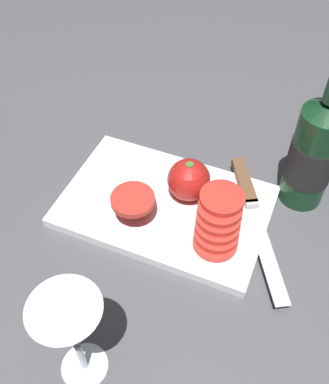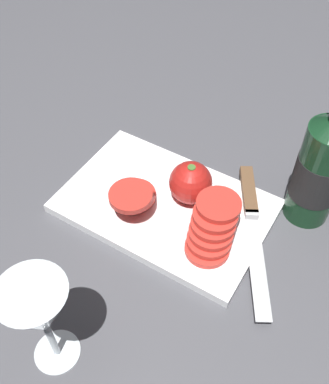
{
  "view_description": "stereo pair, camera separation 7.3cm",
  "coord_description": "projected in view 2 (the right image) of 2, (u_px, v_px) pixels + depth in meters",
  "views": [
    {
      "loc": [
        -0.12,
        0.44,
        0.6
      ],
      "look_at": [
        0.07,
        0.0,
        0.05
      ],
      "focal_mm": 42.0,
      "sensor_mm": 36.0,
      "label": 1
    },
    {
      "loc": [
        -0.18,
        0.41,
        0.6
      ],
      "look_at": [
        0.07,
        0.0,
        0.05
      ],
      "focal_mm": 42.0,
      "sensor_mm": 36.0,
      "label": 2
    }
  ],
  "objects": [
    {
      "name": "ground_plane",
      "position": [
        200.0,
        226.0,
        0.74
      ],
      "size": [
        3.0,
        3.0,
        0.0
      ],
      "primitive_type": "plane",
      "color": "#4C4C51"
    },
    {
      "name": "cutting_board",
      "position": [
        164.0,
        207.0,
        0.76
      ],
      "size": [
        0.34,
        0.22,
        0.02
      ],
      "color": "white",
      "rests_on": "ground_plane"
    },
    {
      "name": "wine_bottle",
      "position": [
        321.0,
        169.0,
        0.68
      ],
      "size": [
        0.08,
        0.08,
        0.29
      ],
      "color": "#14381E",
      "rests_on": "ground_plane"
    },
    {
      "name": "tomato_slice_stack_far",
      "position": [
        212.0,
        227.0,
        0.68
      ],
      "size": [
        0.08,
        0.11,
        0.06
      ],
      "color": "red",
      "rests_on": "cutting_board"
    },
    {
      "name": "knife",
      "position": [
        250.0,
        206.0,
        0.74
      ],
      "size": [
        0.16,
        0.26,
        0.01
      ],
      "rotation": [
        0.0,
        0.0,
        2.09
      ],
      "color": "silver",
      "rests_on": "cutting_board"
    },
    {
      "name": "tomato_slice_stack_near",
      "position": [
        133.0,
        195.0,
        0.73
      ],
      "size": [
        0.08,
        0.1,
        0.05
      ],
      "color": "red",
      "rests_on": "cutting_board"
    },
    {
      "name": "whole_tomato",
      "position": [
        191.0,
        183.0,
        0.73
      ],
      "size": [
        0.07,
        0.07,
        0.07
      ],
      "color": "red",
      "rests_on": "cutting_board"
    },
    {
      "name": "wine_glass",
      "position": [
        40.0,
        314.0,
        0.52
      ],
      "size": [
        0.08,
        0.08,
        0.17
      ],
      "color": "silver",
      "rests_on": "ground_plane"
    }
  ]
}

